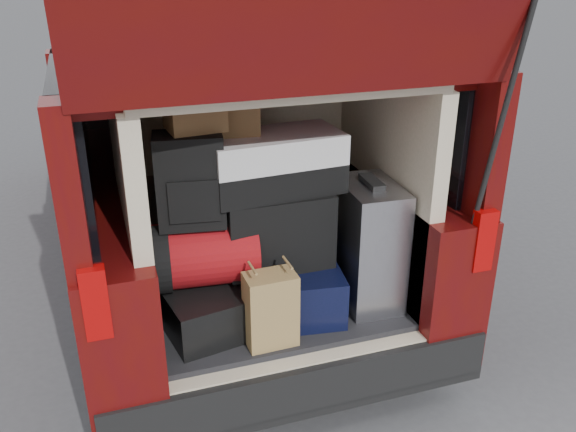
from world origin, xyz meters
name	(u,v)px	position (x,y,z in m)	size (l,w,h in m)	color
ground	(284,407)	(0.00, 0.00, 0.00)	(80.00, 80.00, 0.00)	#3D3D3F
minivan	(206,146)	(0.00, 1.86, 0.91)	(1.90, 5.35, 2.77)	black
load_floor	(269,336)	(0.00, 0.28, 0.28)	(1.24, 1.05, 0.55)	black
black_hardshell	(202,302)	(-0.38, 0.12, 0.66)	(0.40, 0.55, 0.22)	black
navy_hardshell	(289,283)	(0.07, 0.14, 0.68)	(0.47, 0.57, 0.25)	black
silver_roller	(368,244)	(0.48, 0.07, 0.87)	(0.27, 0.43, 0.64)	silver
kraft_bag	(271,309)	(-0.11, -0.15, 0.73)	(0.23, 0.15, 0.36)	#A28049
red_duffel	(206,253)	(-0.35, 0.12, 0.93)	(0.48, 0.31, 0.31)	maroon
black_soft_case	(276,228)	(0.01, 0.16, 0.99)	(0.53, 0.32, 0.38)	black
backpack	(190,180)	(-0.40, 0.12, 1.30)	(0.30, 0.18, 0.43)	black
twotone_duffel	(274,163)	(0.01, 0.18, 1.32)	(0.64, 0.33, 0.28)	silver
grocery_sack_lower	(194,105)	(-0.35, 0.18, 1.63)	(0.24, 0.20, 0.22)	brown
grocery_sack_upper	(233,109)	(-0.16, 0.26, 1.58)	(0.23, 0.18, 0.23)	brown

